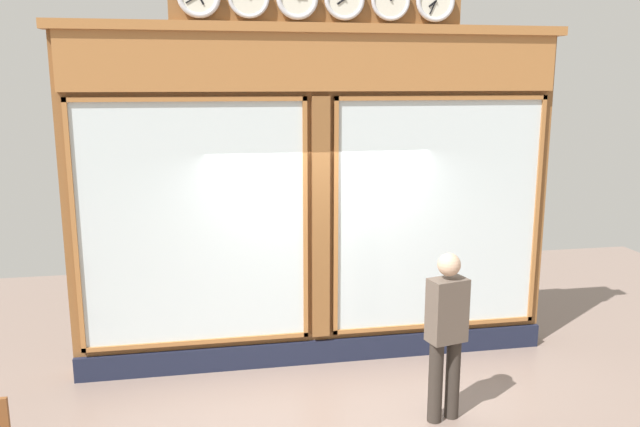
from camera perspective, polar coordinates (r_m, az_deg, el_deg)
The scene contains 2 objects.
shop_facade at distance 7.31m, azimuth -0.18°, elevation 1.67°, with size 5.64×0.42×4.43m.
pedestrian at distance 6.34m, azimuth 11.18°, elevation -10.13°, with size 0.40×0.30×1.69m.
Camera 1 is at (1.29, 6.96, 3.27)m, focal length 35.93 mm.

